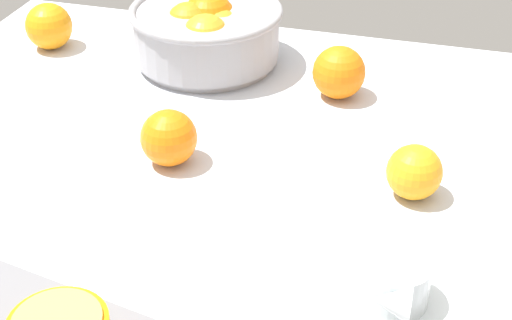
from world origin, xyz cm
name	(u,v)px	position (x,y,z in cm)	size (l,w,h in cm)	color
ground_plane	(263,210)	(0.00, 0.00, -1.50)	(114.85, 97.80, 3.00)	silver
fruit_bowl	(207,32)	(-17.65, 32.29, 5.27)	(23.27, 23.27, 10.67)	#99999E
loose_orange_0	(169,138)	(-13.26, 4.57, 3.55)	(7.09, 7.09, 7.09)	orange
loose_orange_1	(339,72)	(3.69, 27.34, 3.78)	(7.56, 7.56, 7.56)	orange
loose_orange_3	(49,26)	(-43.81, 31.09, 3.71)	(7.42, 7.42, 7.42)	orange
loose_orange_4	(414,172)	(16.61, 5.55, 3.27)	(6.53, 6.53, 6.53)	orange
spoon	(506,151)	(27.25, 17.81, 0.43)	(14.15, 9.85, 1.00)	silver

